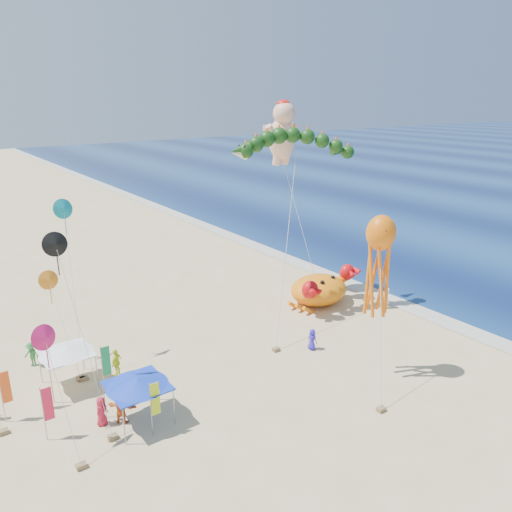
% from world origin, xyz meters
% --- Properties ---
extents(ground, '(320.00, 320.00, 0.00)m').
position_xyz_m(ground, '(0.00, 0.00, 0.00)').
color(ground, '#D1B784').
rests_on(ground, ground).
extents(foam_strip, '(320.00, 320.00, 0.00)m').
position_xyz_m(foam_strip, '(12.00, 0.00, 0.01)').
color(foam_strip, silver).
rests_on(foam_strip, ground).
extents(crab_inflatable, '(7.06, 5.28, 3.09)m').
position_xyz_m(crab_inflatable, '(6.36, 4.11, 1.36)').
color(crab_inflatable, orange).
rests_on(crab_inflatable, ground).
extents(dragon_kite, '(11.09, 6.74, 14.61)m').
position_xyz_m(dragon_kite, '(3.57, 4.62, 13.43)').
color(dragon_kite, '#12360E').
rests_on(dragon_kite, ground).
extents(cherub_kite, '(2.76, 5.42, 16.95)m').
position_xyz_m(cherub_kite, '(5.62, 8.63, 14.41)').
color(cherub_kite, '#FFBD9B').
rests_on(cherub_kite, ground).
extents(octopus_kite, '(3.92, 4.28, 10.58)m').
position_xyz_m(octopus_kite, '(1.27, -6.21, 7.90)').
color(octopus_kite, orange).
rests_on(octopus_kite, ground).
extents(canopy_blue, '(3.40, 3.40, 2.71)m').
position_xyz_m(canopy_blue, '(-13.00, -2.09, 2.44)').
color(canopy_blue, gray).
rests_on(canopy_blue, ground).
extents(canopy_white, '(3.21, 3.21, 2.71)m').
position_xyz_m(canopy_white, '(-15.08, 3.86, 2.44)').
color(canopy_white, gray).
rests_on(canopy_white, ground).
extents(feather_flags, '(6.71, 5.90, 3.20)m').
position_xyz_m(feather_flags, '(-15.59, -0.09, 2.01)').
color(feather_flags, gray).
rests_on(feather_flags, ground).
extents(beachgoers, '(30.54, 10.75, 1.85)m').
position_xyz_m(beachgoers, '(-11.61, 1.54, 0.87)').
color(beachgoers, orange).
rests_on(beachgoers, ground).
extents(small_kites, '(8.29, 12.57, 11.11)m').
position_xyz_m(small_kites, '(-16.13, 3.45, 7.33)').
color(small_kites, '#0C7D8B').
rests_on(small_kites, ground).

